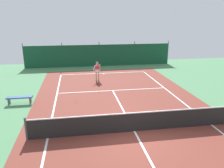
{
  "coord_description": "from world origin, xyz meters",
  "views": [
    {
      "loc": [
        -2.69,
        -9.61,
        5.38
      ],
      "look_at": [
        -0.25,
        5.17,
        0.9
      ],
      "focal_mm": 36.26,
      "sensor_mm": 36.0,
      "label": 1
    }
  ],
  "objects_px": {
    "tennis_ball_midcourt": "(72,93)",
    "tennis_ball_by_sideline": "(76,102)",
    "tennis_ball_near_player": "(99,92)",
    "courtside_bench": "(20,98)",
    "tennis_net": "(135,122)",
    "tennis_player": "(97,70)"
  },
  "relations": [
    {
      "from": "tennis_net",
      "to": "tennis_player",
      "type": "distance_m",
      "value": 9.44
    },
    {
      "from": "tennis_ball_midcourt",
      "to": "tennis_ball_by_sideline",
      "type": "bearing_deg",
      "value": -80.46
    },
    {
      "from": "tennis_ball_midcourt",
      "to": "tennis_ball_by_sideline",
      "type": "xyz_separation_m",
      "value": [
        0.3,
        -1.81,
        0.0
      ]
    },
    {
      "from": "tennis_ball_midcourt",
      "to": "tennis_net",
      "type": "bearing_deg",
      "value": -63.67
    },
    {
      "from": "courtside_bench",
      "to": "tennis_ball_by_sideline",
      "type": "bearing_deg",
      "value": -5.06
    },
    {
      "from": "tennis_ball_by_sideline",
      "to": "courtside_bench",
      "type": "distance_m",
      "value": 3.58
    },
    {
      "from": "tennis_ball_near_player",
      "to": "courtside_bench",
      "type": "distance_m",
      "value": 5.43
    },
    {
      "from": "tennis_net",
      "to": "tennis_ball_near_player",
      "type": "xyz_separation_m",
      "value": [
        -1.09,
        6.17,
        -0.48
      ]
    },
    {
      "from": "tennis_ball_midcourt",
      "to": "tennis_ball_by_sideline",
      "type": "relative_size",
      "value": 1.0
    },
    {
      "from": "tennis_player",
      "to": "tennis_ball_midcourt",
      "type": "relative_size",
      "value": 24.85
    },
    {
      "from": "tennis_net",
      "to": "tennis_ball_midcourt",
      "type": "xyz_separation_m",
      "value": [
        -3.07,
        6.2,
        -0.48
      ]
    },
    {
      "from": "tennis_ball_near_player",
      "to": "tennis_ball_by_sideline",
      "type": "height_order",
      "value": "same"
    },
    {
      "from": "tennis_ball_near_player",
      "to": "tennis_player",
      "type": "bearing_deg",
      "value": 85.86
    },
    {
      "from": "tennis_ball_near_player",
      "to": "tennis_net",
      "type": "bearing_deg",
      "value": -79.96
    },
    {
      "from": "tennis_ball_midcourt",
      "to": "tennis_ball_by_sideline",
      "type": "height_order",
      "value": "same"
    },
    {
      "from": "tennis_net",
      "to": "tennis_ball_near_player",
      "type": "distance_m",
      "value": 6.28
    },
    {
      "from": "tennis_ball_by_sideline",
      "to": "tennis_net",
      "type": "bearing_deg",
      "value": -57.8
    },
    {
      "from": "tennis_ball_near_player",
      "to": "tennis_ball_by_sideline",
      "type": "relative_size",
      "value": 1.0
    },
    {
      "from": "tennis_ball_midcourt",
      "to": "tennis_player",
      "type": "bearing_deg",
      "value": 55.35
    },
    {
      "from": "tennis_net",
      "to": "tennis_ball_midcourt",
      "type": "distance_m",
      "value": 6.93
    },
    {
      "from": "tennis_ball_by_sideline",
      "to": "tennis_ball_near_player",
      "type": "bearing_deg",
      "value": 46.83
    },
    {
      "from": "tennis_ball_near_player",
      "to": "tennis_ball_midcourt",
      "type": "height_order",
      "value": "same"
    }
  ]
}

